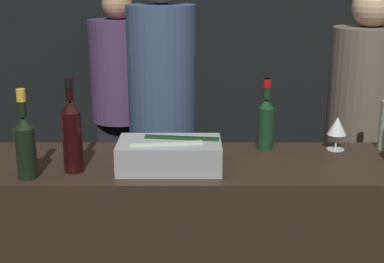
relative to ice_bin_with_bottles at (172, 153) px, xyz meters
The scene contains 9 objects.
wall_back_chalkboard 2.18m from the ice_bin_with_bottles, 87.96° to the left, with size 6.40×0.06×2.80m.
ice_bin_with_bottles is the anchor object (origin of this frame).
wine_glass 0.75m from the ice_bin_with_bottles, 18.47° to the left, with size 0.08×0.08×0.15m.
red_wine_bottle_black_foil 0.38m from the ice_bin_with_bottles, behind, with size 0.08×0.08×0.36m.
red_wine_bottle_burgundy 0.48m from the ice_bin_with_bottles, 31.67° to the left, with size 0.07×0.07×0.31m.
champagne_bottle 0.54m from the ice_bin_with_bottles, 169.44° to the right, with size 0.07×0.07×0.34m.
person_in_hoodie 0.71m from the ice_bin_with_bottles, 95.64° to the left, with size 0.35×0.35×1.84m.
person_blond_tee 1.31m from the ice_bin_with_bottles, 39.25° to the left, with size 0.38×0.38×1.72m.
person_grey_polo 1.82m from the ice_bin_with_bottles, 103.64° to the left, with size 0.42×0.42×1.69m.
Camera 1 is at (0.01, -1.79, 1.76)m, focal length 50.00 mm.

